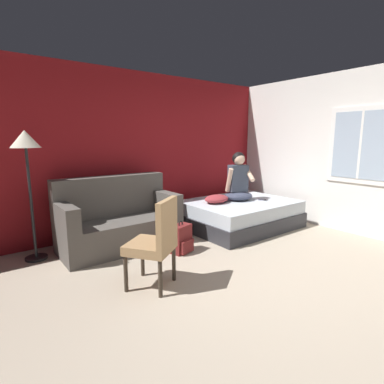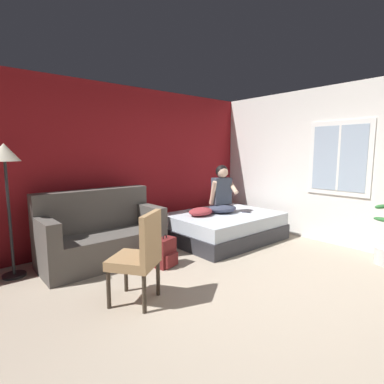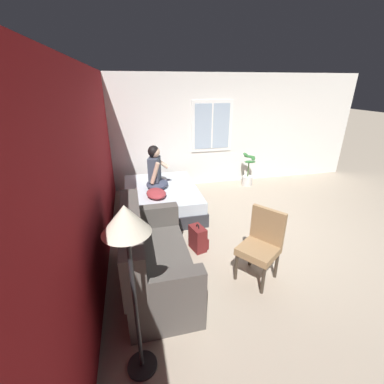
# 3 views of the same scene
# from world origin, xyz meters

# --- Properties ---
(ground_plane) EXTENTS (40.00, 40.00, 0.00)m
(ground_plane) POSITION_xyz_m (0.00, 0.00, 0.00)
(ground_plane) COLOR tan
(wall_back_accent) EXTENTS (10.36, 0.16, 2.70)m
(wall_back_accent) POSITION_xyz_m (0.00, 2.93, 1.35)
(wall_back_accent) COLOR maroon
(wall_back_accent) RESTS_ON ground
(wall_side_with_window) EXTENTS (0.19, 7.11, 2.70)m
(wall_side_with_window) POSITION_xyz_m (2.76, 0.01, 1.35)
(wall_side_with_window) COLOR silver
(wall_side_with_window) RESTS_ON ground
(bed) EXTENTS (1.95, 1.51, 0.48)m
(bed) POSITION_xyz_m (1.44, 1.86, 0.24)
(bed) COLOR #2D2D33
(bed) RESTS_ON ground
(couch) EXTENTS (1.71, 0.83, 1.04)m
(couch) POSITION_xyz_m (-0.73, 2.23, 0.39)
(couch) COLOR #514C47
(couch) RESTS_ON ground
(side_chair) EXTENTS (0.64, 0.64, 0.98)m
(side_chair) POSITION_xyz_m (-0.92, 0.81, 0.53)
(side_chair) COLOR #382D23
(side_chair) RESTS_ON ground
(person_seated) EXTENTS (0.63, 0.58, 0.88)m
(person_seated) POSITION_xyz_m (1.48, 1.94, 0.84)
(person_seated) COLOR #383D51
(person_seated) RESTS_ON bed
(backpack) EXTENTS (0.34, 0.29, 0.46)m
(backpack) POSITION_xyz_m (-0.13, 1.46, 0.19)
(backpack) COLOR maroon
(backpack) RESTS_ON ground
(throw_pillow) EXTENTS (0.53, 0.43, 0.14)m
(throw_pillow) POSITION_xyz_m (1.00, 1.99, 0.55)
(throw_pillow) COLOR #993338
(throw_pillow) RESTS_ON bed
(cell_phone) EXTENTS (0.15, 0.15, 0.01)m
(cell_phone) POSITION_xyz_m (1.83, 1.67, 0.48)
(cell_phone) COLOR black
(cell_phone) RESTS_ON bed
(floor_lamp) EXTENTS (0.36, 0.36, 1.70)m
(floor_lamp) POSITION_xyz_m (-1.82, 2.45, 1.43)
(floor_lamp) COLOR black
(floor_lamp) RESTS_ON ground
(potted_plant) EXTENTS (0.39, 0.37, 0.85)m
(potted_plant) POSITION_xyz_m (2.29, -0.49, 0.30)
(potted_plant) COLOR silver
(potted_plant) RESTS_ON ground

